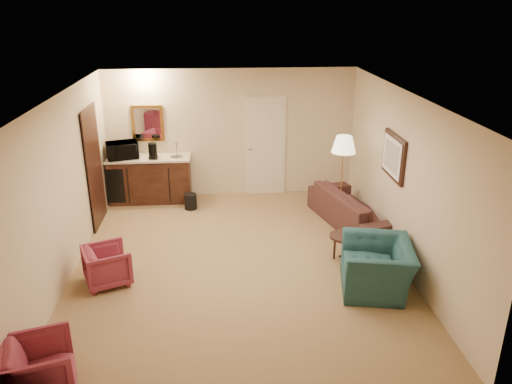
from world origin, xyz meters
TOP-DOWN VIEW (x-y plane):
  - ground at (0.00, 0.00)m, footprint 6.00×6.00m
  - room_walls at (-0.10, 0.77)m, footprint 5.02×6.01m
  - wetbar_cabinet at (-1.65, 2.72)m, footprint 1.64×0.58m
  - sofa at (2.15, 1.23)m, footprint 1.18×2.23m
  - teal_armchair at (1.90, -0.90)m, footprint 0.88×1.18m
  - rose_chair_near at (-1.90, -0.45)m, footprint 0.75×0.78m
  - rose_chair_far at (-2.15, -2.62)m, footprint 0.79×0.82m
  - coffee_table at (1.80, -0.11)m, footprint 0.89×0.67m
  - floor_lamp at (1.93, 1.44)m, footprint 0.56×0.56m
  - waste_bin at (-0.84, 2.22)m, footprint 0.31×0.31m
  - microwave at (-2.15, 2.70)m, footprint 0.66×0.49m
  - coffee_maker at (-1.55, 2.62)m, footprint 0.17×0.17m

SIDE VIEW (x-z plane):
  - ground at x=0.00m, z-range 0.00..0.00m
  - waste_bin at x=-0.84m, z-range 0.00..0.31m
  - coffee_table at x=1.80m, z-range 0.00..0.46m
  - rose_chair_near at x=-1.90m, z-range 0.00..0.62m
  - rose_chair_far at x=-2.15m, z-range 0.00..0.69m
  - sofa at x=2.15m, z-range 0.00..0.84m
  - wetbar_cabinet at x=-1.65m, z-range 0.00..0.92m
  - teal_armchair at x=1.90m, z-range 0.00..0.93m
  - floor_lamp at x=1.93m, z-range 0.00..1.62m
  - coffee_maker at x=-1.55m, z-range 0.92..1.23m
  - microwave at x=-2.15m, z-range 0.92..1.32m
  - room_walls at x=-0.10m, z-range 0.41..3.02m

